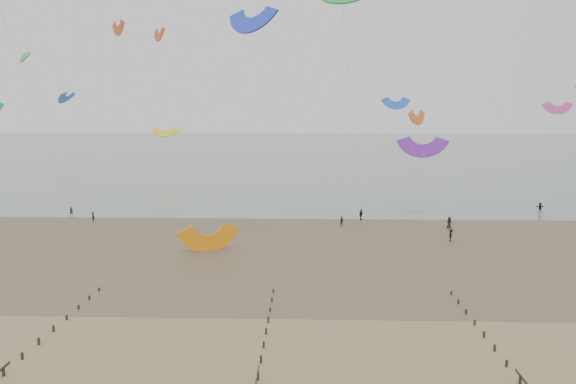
% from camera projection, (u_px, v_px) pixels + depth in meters
% --- Properties ---
extents(ground, '(500.00, 500.00, 0.00)m').
position_uv_depth(ground, '(216.00, 341.00, 45.46)').
color(ground, brown).
rests_on(ground, ground).
extents(sea_and_shore, '(500.00, 665.00, 0.03)m').
position_uv_depth(sea_and_shore, '(226.00, 240.00, 79.58)').
color(sea_and_shore, '#475654').
rests_on(sea_and_shore, ground).
extents(kitesurfer_lead, '(0.71, 0.67, 1.63)m').
position_uv_depth(kitesurfer_lead, '(93.00, 216.00, 92.83)').
color(kitesurfer_lead, black).
rests_on(kitesurfer_lead, ground).
extents(kitesurfers, '(93.55, 23.77, 1.88)m').
position_uv_depth(kitesurfers, '(450.00, 218.00, 91.17)').
color(kitesurfers, black).
rests_on(kitesurfers, ground).
extents(grounded_kite, '(8.59, 7.89, 3.80)m').
position_uv_depth(grounded_kite, '(209.00, 251.00, 74.05)').
color(grounded_kite, orange).
rests_on(grounded_kite, ground).
extents(kites_airborne, '(237.43, 120.39, 39.97)m').
position_uv_depth(kites_airborne, '(216.00, 86.00, 133.51)').
color(kites_airborne, orange).
rests_on(kites_airborne, ground).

